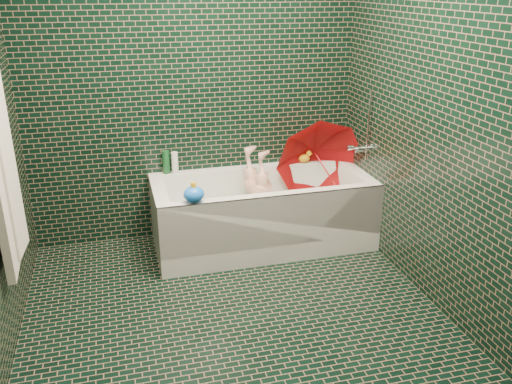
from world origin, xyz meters
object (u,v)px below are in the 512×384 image
object	(u,v)px
umbrella	(324,168)
bath_toy	(194,194)
bathtub	(263,220)
child	(261,205)
rubber_duck	(305,157)

from	to	relation	value
umbrella	bath_toy	size ratio (longest dim) A/B	4.46
bathtub	child	bearing A→B (deg)	87.09
bathtub	umbrella	distance (m)	0.65
rubber_duck	bath_toy	bearing A→B (deg)	-131.69
child	rubber_duck	size ratio (longest dim) A/B	7.20
child	umbrella	world-z (taller)	umbrella
bathtub	child	distance (m)	0.12
umbrella	rubber_duck	world-z (taller)	umbrella
bathtub	bath_toy	size ratio (longest dim) A/B	10.87
child	bath_toy	bearing A→B (deg)	-76.22
umbrella	bath_toy	distance (m)	1.18
child	rubber_duck	distance (m)	0.59
rubber_duck	bathtub	bearing A→B (deg)	-127.94
bathtub	rubber_duck	size ratio (longest dim) A/B	12.95
bathtub	bath_toy	world-z (taller)	bath_toy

